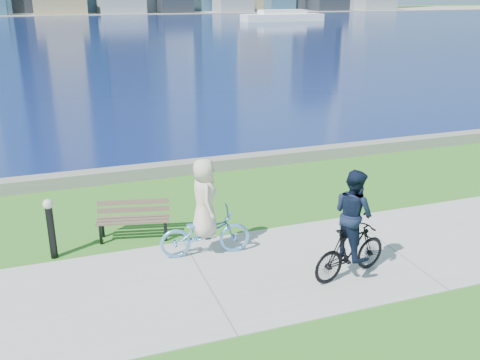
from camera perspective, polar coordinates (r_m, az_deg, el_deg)
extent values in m
plane|color=#28671B|center=(10.03, -3.62, -10.83)|extent=(320.00, 320.00, 0.00)
cube|color=#A2A29C|center=(10.02, -3.63, -10.78)|extent=(80.00, 3.50, 0.02)
cube|color=slate|center=(15.51, -10.02, 0.88)|extent=(90.00, 0.50, 0.35)
cube|color=#0B194C|center=(80.53, -18.55, 15.00)|extent=(320.00, 131.00, 0.01)
cube|color=gray|center=(138.45, -19.43, 16.45)|extent=(320.00, 30.00, 0.12)
cube|color=#887754|center=(129.67, -18.70, 17.54)|extent=(11.08, 8.61, 5.31)
cube|color=slate|center=(131.60, -12.59, 17.99)|extent=(10.08, 9.95, 4.87)
cube|color=black|center=(133.24, -7.05, 18.29)|extent=(7.44, 8.37, 4.78)
cube|color=slate|center=(136.30, -0.75, 18.50)|extent=(8.40, 7.26, 5.03)
cube|color=black|center=(147.93, 9.34, 18.29)|extent=(8.79, 7.72, 4.74)
cube|color=white|center=(97.08, 4.54, 16.88)|extent=(14.18, 4.05, 1.22)
cube|color=white|center=(97.04, 4.55, 17.45)|extent=(8.10, 3.04, 0.71)
cube|color=black|center=(11.68, -14.63, -5.66)|extent=(0.07, 0.07, 0.43)
cube|color=black|center=(11.56, -7.97, -5.45)|extent=(0.07, 0.07, 0.43)
cube|color=black|center=(11.99, -14.43, -4.96)|extent=(0.07, 0.07, 0.43)
cube|color=black|center=(11.87, -7.95, -4.75)|extent=(0.07, 0.07, 0.43)
cube|color=brown|center=(11.50, -11.39, -4.50)|extent=(1.53, 0.43, 0.04)
cube|color=brown|center=(11.64, -11.34, -4.19)|extent=(1.53, 0.43, 0.04)
cube|color=brown|center=(11.78, -11.29, -3.89)|extent=(1.53, 0.43, 0.04)
cube|color=brown|center=(11.84, -11.29, -3.12)|extent=(1.52, 0.40, 0.11)
cube|color=brown|center=(11.81, -11.34, -2.33)|extent=(1.52, 0.40, 0.11)
cylinder|color=black|center=(11.25, -19.47, -5.27)|extent=(0.14, 0.14, 1.12)
sphere|color=beige|center=(11.02, -19.81, -2.44)|extent=(0.20, 0.20, 0.20)
imported|color=#60A7EB|center=(10.76, -3.75, -5.62)|extent=(0.83, 1.88, 0.95)
imported|color=silver|center=(10.46, -3.84, -1.91)|extent=(0.59, 0.83, 1.59)
imported|color=black|center=(10.15, 11.70, -7.45)|extent=(0.85, 1.75, 1.01)
imported|color=black|center=(9.84, 11.99, -3.54)|extent=(0.78, 0.92, 1.66)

